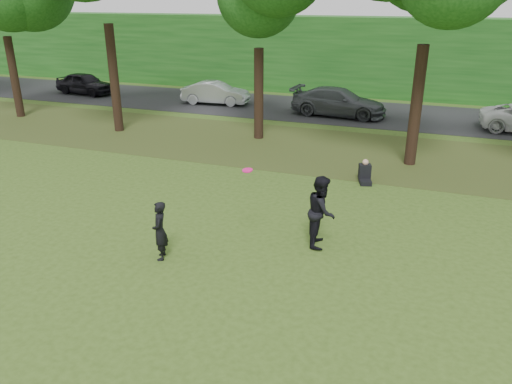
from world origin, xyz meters
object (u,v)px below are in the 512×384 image
player_right (321,211)px  frisbee (247,170)px  player_left (160,231)px  seated_person (365,174)px

player_right → frisbee: 2.28m
player_left → frisbee: frisbee is taller
player_left → player_right: bearing=96.0°
seated_person → frisbee: bearing=-127.3°
player_left → player_right: 4.23m
player_left → frisbee: (1.82, 1.43, 1.37)m
frisbee → seated_person: (2.20, 6.03, -1.83)m
player_right → seated_person: player_right is taller
player_right → seated_person: (0.39, 5.30, -0.66)m
player_left → seated_person: size_ratio=1.87×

